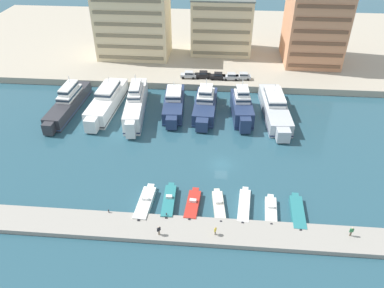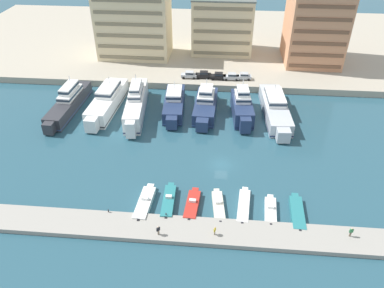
% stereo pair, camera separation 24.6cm
% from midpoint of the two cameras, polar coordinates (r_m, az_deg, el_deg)
% --- Properties ---
extents(ground_plane, '(400.00, 400.00, 0.00)m').
position_cam_midpoint_polar(ground_plane, '(71.88, 4.43, -3.16)').
color(ground_plane, '#285160').
extents(quay_promenade, '(180.00, 70.00, 1.75)m').
position_cam_midpoint_polar(quay_promenade, '(129.78, 5.06, 15.29)').
color(quay_promenade, '#ADA38E').
rests_on(quay_promenade, ground).
extents(pier_dock, '(120.00, 5.29, 0.83)m').
position_cam_midpoint_polar(pier_dock, '(58.83, 4.09, -13.31)').
color(pier_dock, '#9E998E').
rests_on(pier_dock, ground).
extents(yacht_charcoal_far_left, '(4.90, 22.32, 7.55)m').
position_cam_midpoint_polar(yacht_charcoal_far_left, '(92.85, -18.40, 6.03)').
color(yacht_charcoal_far_left, '#333338').
rests_on(yacht_charcoal_far_left, ground).
extents(yacht_white_left, '(5.81, 22.14, 6.97)m').
position_cam_midpoint_polar(yacht_white_left, '(90.93, -12.91, 6.41)').
color(yacht_white_left, white).
rests_on(yacht_white_left, ground).
extents(yacht_white_mid_left, '(5.66, 22.65, 8.47)m').
position_cam_midpoint_polar(yacht_white_mid_left, '(87.73, -8.64, 6.16)').
color(yacht_white_mid_left, white).
rests_on(yacht_white_mid_left, ground).
extents(yacht_navy_center_left, '(5.36, 18.09, 6.37)m').
position_cam_midpoint_polar(yacht_navy_center_left, '(88.36, -2.87, 6.22)').
color(yacht_navy_center_left, navy).
rests_on(yacht_navy_center_left, ground).
extents(yacht_navy_center, '(5.26, 17.64, 7.59)m').
position_cam_midpoint_polar(yacht_navy_center, '(87.30, 1.95, 6.03)').
color(yacht_navy_center, navy).
rests_on(yacht_navy_center, ground).
extents(yacht_navy_center_right, '(5.23, 15.67, 8.38)m').
position_cam_midpoint_polar(yacht_navy_center_right, '(86.25, 7.53, 5.63)').
color(yacht_navy_center_right, navy).
rests_on(yacht_navy_center_right, ground).
extents(yacht_silver_mid_right, '(6.24, 23.01, 6.47)m').
position_cam_midpoint_polar(yacht_silver_mid_right, '(88.19, 12.43, 5.36)').
color(yacht_silver_mid_right, silver).
rests_on(yacht_silver_mid_right, ground).
extents(motorboat_white_far_left, '(2.61, 8.85, 1.54)m').
position_cam_midpoint_polar(motorboat_white_far_left, '(63.42, -7.25, -8.94)').
color(motorboat_white_far_left, white).
rests_on(motorboat_white_far_left, ground).
extents(motorboat_teal_left, '(2.09, 8.58, 1.50)m').
position_cam_midpoint_polar(motorboat_teal_left, '(63.40, -3.64, -8.71)').
color(motorboat_teal_left, teal).
rests_on(motorboat_teal_left, ground).
extents(motorboat_red_mid_left, '(2.43, 7.71, 1.43)m').
position_cam_midpoint_polar(motorboat_red_mid_left, '(62.73, -0.01, -9.24)').
color(motorboat_red_mid_left, red).
rests_on(motorboat_red_mid_left, ground).
extents(motorboat_cream_center_left, '(2.53, 7.94, 1.22)m').
position_cam_midpoint_polar(motorboat_cream_center_left, '(62.80, 3.97, -9.41)').
color(motorboat_cream_center_left, beige).
rests_on(motorboat_cream_center_left, ground).
extents(motorboat_white_center, '(2.48, 8.70, 0.89)m').
position_cam_midpoint_polar(motorboat_white_center, '(63.20, 7.81, -9.32)').
color(motorboat_white_center, white).
rests_on(motorboat_white_center, ground).
extents(motorboat_white_center_right, '(2.25, 7.09, 1.25)m').
position_cam_midpoint_polar(motorboat_white_center_right, '(63.21, 11.80, -9.87)').
color(motorboat_white_center_right, white).
rests_on(motorboat_white_center_right, ground).
extents(motorboat_teal_mid_right, '(2.33, 8.63, 0.90)m').
position_cam_midpoint_polar(motorboat_teal_mid_right, '(63.84, 15.66, -10.02)').
color(motorboat_teal_mid_right, teal).
rests_on(motorboat_teal_mid_right, ground).
extents(car_silver_far_left, '(4.15, 2.02, 1.80)m').
position_cam_midpoint_polar(car_silver_far_left, '(100.49, -0.59, 10.54)').
color(car_silver_far_left, '#B7BCC1').
rests_on(car_silver_far_left, quay_promenade).
extents(car_black_left, '(4.19, 2.10, 1.80)m').
position_cam_midpoint_polar(car_black_left, '(100.60, 1.63, 10.56)').
color(car_black_left, black).
rests_on(car_black_left, quay_promenade).
extents(car_black_mid_left, '(4.11, 1.93, 1.80)m').
position_cam_midpoint_polar(car_black_mid_left, '(100.02, 3.88, 10.34)').
color(car_black_mid_left, black).
rests_on(car_black_mid_left, quay_promenade).
extents(car_silver_center_left, '(4.16, 2.05, 1.80)m').
position_cam_midpoint_polar(car_silver_center_left, '(100.04, 5.90, 10.24)').
color(car_silver_center_left, '#B7BCC1').
rests_on(car_silver_center_left, quay_promenade).
extents(car_silver_center, '(4.16, 2.03, 1.80)m').
position_cam_midpoint_polar(car_silver_center, '(100.63, 7.73, 10.25)').
color(car_silver_center, '#B7BCC1').
rests_on(car_silver_center, quay_promenade).
extents(apartment_block_far_left, '(20.76, 12.60, 21.22)m').
position_cam_midpoint_polar(apartment_block_far_left, '(114.01, -9.02, 17.80)').
color(apartment_block_far_left, beige).
rests_on(apartment_block_far_left, quay_promenade).
extents(apartment_block_left, '(17.89, 12.48, 18.28)m').
position_cam_midpoint_polar(apartment_block_left, '(116.58, 4.51, 17.73)').
color(apartment_block_left, beige).
rests_on(apartment_block_left, quay_promenade).
extents(apartment_block_mid_left, '(15.46, 16.73, 27.62)m').
position_cam_midpoint_polar(apartment_block_mid_left, '(113.17, 18.35, 18.11)').
color(apartment_block_mid_left, tan).
rests_on(apartment_block_mid_left, quay_promenade).
extents(pedestrian_near_edge, '(0.66, 0.30, 1.72)m').
position_cam_midpoint_polar(pedestrian_near_edge, '(61.67, 23.04, -12.09)').
color(pedestrian_near_edge, '#7A6B56').
rests_on(pedestrian_near_edge, pier_dock).
extents(pedestrian_mid_deck, '(0.50, 0.49, 1.69)m').
position_cam_midpoint_polar(pedestrian_mid_deck, '(57.37, -5.20, -12.89)').
color(pedestrian_mid_deck, '#7A6B56').
rests_on(pedestrian_mid_deck, pier_dock).
extents(pedestrian_far_side, '(0.35, 0.57, 1.56)m').
position_cam_midpoint_polar(pedestrian_far_side, '(57.31, 3.45, -12.97)').
color(pedestrian_far_side, '#7A6B56').
rests_on(pedestrian_far_side, pier_dock).
extents(bollard_west, '(0.20, 0.20, 0.61)m').
position_cam_midpoint_polar(bollard_west, '(62.29, -12.70, -9.91)').
color(bollard_west, '#2D2D33').
rests_on(bollard_west, pier_dock).
extents(bollard_west_mid, '(0.20, 0.20, 0.61)m').
position_cam_midpoint_polar(bollard_west_mid, '(60.41, -4.03, -10.65)').
color(bollard_west_mid, '#2D2D33').
rests_on(bollard_west_mid, pier_dock).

